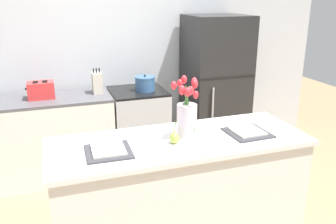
{
  "coord_description": "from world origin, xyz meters",
  "views": [
    {
      "loc": [
        -0.8,
        -2.12,
        1.91
      ],
      "look_at": [
        0.0,
        0.25,
        1.08
      ],
      "focal_mm": 38.0,
      "sensor_mm": 36.0,
      "label": 1
    }
  ],
  "objects_px": {
    "cooking_pot": "(145,84)",
    "knife_block": "(97,83)",
    "flower_vase": "(187,116)",
    "toaster": "(41,90)",
    "refrigerator": "(215,88)",
    "stove_range": "(139,128)",
    "plate_setting_left": "(109,151)",
    "plate_setting_right": "(248,132)",
    "pear_figurine": "(174,138)"
  },
  "relations": [
    {
      "from": "stove_range",
      "to": "flower_vase",
      "type": "xyz_separation_m",
      "value": [
        -0.05,
        -1.59,
        0.67
      ]
    },
    {
      "from": "refrigerator",
      "to": "cooking_pot",
      "type": "relative_size",
      "value": 7.55
    },
    {
      "from": "toaster",
      "to": "knife_block",
      "type": "bearing_deg",
      "value": 2.26
    },
    {
      "from": "plate_setting_left",
      "to": "toaster",
      "type": "xyz_separation_m",
      "value": [
        -0.41,
        1.66,
        0.01
      ]
    },
    {
      "from": "refrigerator",
      "to": "toaster",
      "type": "xyz_separation_m",
      "value": [
        -1.96,
        0.0,
        0.14
      ]
    },
    {
      "from": "plate_setting_left",
      "to": "plate_setting_right",
      "type": "bearing_deg",
      "value": 0.0
    },
    {
      "from": "stove_range",
      "to": "refrigerator",
      "type": "xyz_separation_m",
      "value": [
        0.95,
        0.0,
        0.4
      ]
    },
    {
      "from": "pear_figurine",
      "to": "toaster",
      "type": "height_order",
      "value": "toaster"
    },
    {
      "from": "pear_figurine",
      "to": "plate_setting_right",
      "type": "relative_size",
      "value": 0.36
    },
    {
      "from": "refrigerator",
      "to": "pear_figurine",
      "type": "height_order",
      "value": "refrigerator"
    },
    {
      "from": "pear_figurine",
      "to": "refrigerator",
      "type": "bearing_deg",
      "value": 56.19
    },
    {
      "from": "stove_range",
      "to": "pear_figurine",
      "type": "distance_m",
      "value": 1.75
    },
    {
      "from": "flower_vase",
      "to": "plate_setting_left",
      "type": "height_order",
      "value": "flower_vase"
    },
    {
      "from": "pear_figurine",
      "to": "cooking_pot",
      "type": "relative_size",
      "value": 0.48
    },
    {
      "from": "plate_setting_right",
      "to": "toaster",
      "type": "relative_size",
      "value": 1.06
    },
    {
      "from": "stove_range",
      "to": "pear_figurine",
      "type": "relative_size",
      "value": 8.35
    },
    {
      "from": "stove_range",
      "to": "flower_vase",
      "type": "relative_size",
      "value": 2.08
    },
    {
      "from": "toaster",
      "to": "cooking_pot",
      "type": "xyz_separation_m",
      "value": [
        1.08,
        -0.05,
        -0.01
      ]
    },
    {
      "from": "refrigerator",
      "to": "plate_setting_left",
      "type": "bearing_deg",
      "value": -133.14
    },
    {
      "from": "flower_vase",
      "to": "cooking_pot",
      "type": "relative_size",
      "value": 1.92
    },
    {
      "from": "refrigerator",
      "to": "pear_figurine",
      "type": "bearing_deg",
      "value": -123.81
    },
    {
      "from": "stove_range",
      "to": "cooking_pot",
      "type": "height_order",
      "value": "cooking_pot"
    },
    {
      "from": "pear_figurine",
      "to": "cooking_pot",
      "type": "distance_m",
      "value": 1.63
    },
    {
      "from": "toaster",
      "to": "flower_vase",
      "type": "bearing_deg",
      "value": -58.93
    },
    {
      "from": "plate_setting_right",
      "to": "knife_block",
      "type": "distance_m",
      "value": 1.88
    },
    {
      "from": "refrigerator",
      "to": "toaster",
      "type": "height_order",
      "value": "refrigerator"
    },
    {
      "from": "stove_range",
      "to": "knife_block",
      "type": "height_order",
      "value": "knife_block"
    },
    {
      "from": "plate_setting_left",
      "to": "toaster",
      "type": "relative_size",
      "value": 1.06
    },
    {
      "from": "cooking_pot",
      "to": "pear_figurine",
      "type": "bearing_deg",
      "value": -98.21
    },
    {
      "from": "flower_vase",
      "to": "pear_figurine",
      "type": "height_order",
      "value": "flower_vase"
    },
    {
      "from": "plate_setting_right",
      "to": "toaster",
      "type": "height_order",
      "value": "toaster"
    },
    {
      "from": "pear_figurine",
      "to": "plate_setting_right",
      "type": "bearing_deg",
      "value": -0.24
    },
    {
      "from": "flower_vase",
      "to": "toaster",
      "type": "relative_size",
      "value": 1.53
    },
    {
      "from": "stove_range",
      "to": "plate_setting_right",
      "type": "distance_m",
      "value": 1.78
    },
    {
      "from": "plate_setting_left",
      "to": "cooking_pot",
      "type": "bearing_deg",
      "value": 67.24
    },
    {
      "from": "flower_vase",
      "to": "plate_setting_left",
      "type": "relative_size",
      "value": 1.45
    },
    {
      "from": "stove_range",
      "to": "refrigerator",
      "type": "height_order",
      "value": "refrigerator"
    },
    {
      "from": "refrigerator",
      "to": "pear_figurine",
      "type": "relative_size",
      "value": 15.74
    },
    {
      "from": "toaster",
      "to": "knife_block",
      "type": "distance_m",
      "value": 0.57
    },
    {
      "from": "stove_range",
      "to": "pear_figurine",
      "type": "bearing_deg",
      "value": -95.45
    },
    {
      "from": "flower_vase",
      "to": "plate_setting_right",
      "type": "distance_m",
      "value": 0.48
    },
    {
      "from": "cooking_pot",
      "to": "knife_block",
      "type": "distance_m",
      "value": 0.52
    },
    {
      "from": "refrigerator",
      "to": "toaster",
      "type": "distance_m",
      "value": 1.96
    },
    {
      "from": "plate_setting_left",
      "to": "plate_setting_right",
      "type": "relative_size",
      "value": 1.0
    },
    {
      "from": "refrigerator",
      "to": "knife_block",
      "type": "distance_m",
      "value": 1.4
    },
    {
      "from": "pear_figurine",
      "to": "knife_block",
      "type": "distance_m",
      "value": 1.7
    },
    {
      "from": "stove_range",
      "to": "flower_vase",
      "type": "bearing_deg",
      "value": -91.65
    },
    {
      "from": "plate_setting_right",
      "to": "cooking_pot",
      "type": "bearing_deg",
      "value": 101.47
    },
    {
      "from": "toaster",
      "to": "cooking_pot",
      "type": "distance_m",
      "value": 1.08
    },
    {
      "from": "stove_range",
      "to": "plate_setting_right",
      "type": "relative_size",
      "value": 3.02
    }
  ]
}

